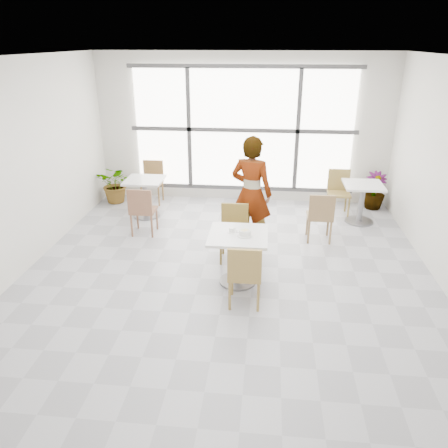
# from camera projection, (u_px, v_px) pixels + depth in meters

# --- Properties ---
(floor) EXTENTS (7.00, 7.00, 0.00)m
(floor) POSITION_uv_depth(u_px,v_px,m) (226.00, 280.00, 6.29)
(floor) COLOR #9E9EA5
(floor) RESTS_ON ground
(ceiling) EXTENTS (7.00, 7.00, 0.00)m
(ceiling) POSITION_uv_depth(u_px,v_px,m) (227.00, 57.00, 5.12)
(ceiling) COLOR white
(ceiling) RESTS_ON ground
(wall_back) EXTENTS (6.00, 0.00, 6.00)m
(wall_back) POSITION_uv_depth(u_px,v_px,m) (243.00, 129.00, 8.91)
(wall_back) COLOR silver
(wall_back) RESTS_ON ground
(wall_front) EXTENTS (6.00, 0.00, 6.00)m
(wall_front) POSITION_uv_depth(u_px,v_px,m) (167.00, 360.00, 2.50)
(wall_front) COLOR silver
(wall_front) RESTS_ON ground
(wall_left) EXTENTS (0.00, 7.00, 7.00)m
(wall_left) POSITION_uv_depth(u_px,v_px,m) (9.00, 173.00, 5.99)
(wall_left) COLOR silver
(wall_left) RESTS_ON ground
(window) EXTENTS (4.60, 0.07, 2.52)m
(window) POSITION_uv_depth(u_px,v_px,m) (243.00, 130.00, 8.85)
(window) COLOR white
(window) RESTS_ON ground
(main_table) EXTENTS (0.80, 0.80, 0.75)m
(main_table) POSITION_uv_depth(u_px,v_px,m) (238.00, 249.00, 6.03)
(main_table) COLOR white
(main_table) RESTS_ON ground
(chair_near) EXTENTS (0.42, 0.42, 0.87)m
(chair_near) POSITION_uv_depth(u_px,v_px,m) (245.00, 272.00, 5.47)
(chair_near) COLOR #A07E40
(chair_near) RESTS_ON ground
(chair_far) EXTENTS (0.42, 0.42, 0.87)m
(chair_far) POSITION_uv_depth(u_px,v_px,m) (234.00, 228.00, 6.75)
(chair_far) COLOR olive
(chair_far) RESTS_ON ground
(oatmeal_bowl) EXTENTS (0.21, 0.21, 0.10)m
(oatmeal_bowl) POSITION_uv_depth(u_px,v_px,m) (245.00, 233.00, 5.87)
(oatmeal_bowl) COLOR white
(oatmeal_bowl) RESTS_ON main_table
(coffee_cup) EXTENTS (0.16, 0.13, 0.07)m
(coffee_cup) POSITION_uv_depth(u_px,v_px,m) (232.00, 230.00, 5.99)
(coffee_cup) COLOR white
(coffee_cup) RESTS_ON main_table
(person) EXTENTS (0.78, 0.62, 1.85)m
(person) POSITION_uv_depth(u_px,v_px,m) (251.00, 193.00, 6.98)
(person) COLOR black
(person) RESTS_ON ground
(bg_table_left) EXTENTS (0.70, 0.70, 0.75)m
(bg_table_left) POSITION_uv_depth(u_px,v_px,m) (145.00, 192.00, 8.37)
(bg_table_left) COLOR silver
(bg_table_left) RESTS_ON ground
(bg_table_right) EXTENTS (0.70, 0.70, 0.75)m
(bg_table_right) POSITION_uv_depth(u_px,v_px,m) (362.00, 198.00, 8.09)
(bg_table_right) COLOR white
(bg_table_right) RESTS_ON ground
(bg_chair_left_near) EXTENTS (0.42, 0.42, 0.87)m
(bg_chair_left_near) POSITION_uv_depth(u_px,v_px,m) (142.00, 208.00, 7.55)
(bg_chair_left_near) COLOR brown
(bg_chair_left_near) RESTS_ON ground
(bg_chair_left_far) EXTENTS (0.42, 0.42, 0.87)m
(bg_chair_left_far) POSITION_uv_depth(u_px,v_px,m) (153.00, 179.00, 9.14)
(bg_chair_left_far) COLOR olive
(bg_chair_left_far) RESTS_ON ground
(bg_chair_right_near) EXTENTS (0.42, 0.42, 0.87)m
(bg_chair_right_near) POSITION_uv_depth(u_px,v_px,m) (320.00, 214.00, 7.29)
(bg_chair_right_near) COLOR olive
(bg_chair_right_near) RESTS_ON ground
(bg_chair_right_far) EXTENTS (0.42, 0.42, 0.87)m
(bg_chair_right_far) POSITION_uv_depth(u_px,v_px,m) (339.00, 189.00, 8.52)
(bg_chair_right_far) COLOR #9F8443
(bg_chair_right_far) RESTS_ON ground
(plant_left) EXTENTS (0.82, 0.75, 0.80)m
(plant_left) POSITION_uv_depth(u_px,v_px,m) (116.00, 184.00, 9.15)
(plant_left) COLOR #5B8A43
(plant_left) RESTS_ON ground
(plant_right) EXTENTS (0.46, 0.46, 0.76)m
(plant_right) POSITION_uv_depth(u_px,v_px,m) (374.00, 191.00, 8.81)
(plant_right) COLOR #448243
(plant_right) RESTS_ON ground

